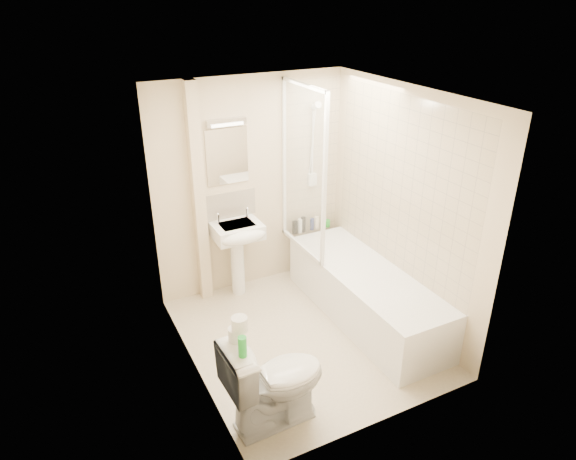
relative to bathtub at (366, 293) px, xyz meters
name	(u,v)px	position (x,y,z in m)	size (l,w,h in m)	color
floor	(303,337)	(-0.75, -0.03, -0.29)	(2.50, 2.50, 0.00)	beige
wall_back	(251,186)	(-0.75, 1.22, 0.91)	(2.20, 0.02, 2.40)	beige
wall_left	(187,256)	(-1.85, -0.03, 0.91)	(0.02, 2.50, 2.40)	beige
wall_right	(402,208)	(0.35, -0.03, 0.91)	(0.02, 2.50, 2.40)	beige
ceiling	(307,95)	(-0.75, -0.03, 2.11)	(2.20, 2.50, 0.02)	white
tile_back	(311,158)	(0.00, 1.21, 1.14)	(0.70, 0.01, 1.75)	beige
tile_right	(402,186)	(0.34, 0.00, 1.14)	(0.01, 2.10, 1.75)	beige
pipe_boxing	(199,197)	(-1.37, 1.16, 0.91)	(0.12, 0.12, 2.40)	beige
splashback	(230,205)	(-1.01, 1.21, 0.74)	(0.60, 0.01, 0.30)	beige
mirror	(227,157)	(-1.01, 1.21, 1.29)	(0.46, 0.01, 0.60)	white
strip_light	(226,122)	(-1.01, 1.19, 1.66)	(0.42, 0.07, 0.07)	silver
bathtub	(366,293)	(0.00, 0.00, 0.00)	(0.70, 2.10, 0.55)	white
shower_screen	(303,171)	(-0.35, 0.77, 1.16)	(0.04, 0.92, 1.80)	white
shower_fixture	(313,148)	(0.00, 1.17, 1.26)	(0.10, 0.16, 0.99)	white
pedestal_sink	(239,240)	(-1.01, 0.99, 0.41)	(0.52, 0.48, 1.00)	white
bottle_black_a	(295,227)	(-0.25, 1.13, 0.34)	(0.06, 0.06, 0.15)	black
bottle_white_a	(300,226)	(-0.18, 1.13, 0.35)	(0.05, 0.05, 0.17)	white
bottle_black_b	(303,224)	(-0.14, 1.13, 0.35)	(0.06, 0.06, 0.19)	black
bottle_blue	(312,224)	(-0.02, 1.13, 0.33)	(0.05, 0.05, 0.14)	navy
bottle_cream	(317,223)	(0.05, 1.13, 0.34)	(0.06, 0.06, 0.16)	#F7E4BF
bottle_white_b	(324,222)	(0.15, 1.13, 0.32)	(0.05, 0.05, 0.12)	silver
bottle_green	(327,223)	(0.19, 1.13, 0.30)	(0.07, 0.07, 0.08)	green
toilet	(275,380)	(-1.47, -0.88, 0.12)	(0.82, 0.49, 0.82)	white
toilet_roll_lower	(236,334)	(-1.74, -0.78, 0.59)	(0.12, 0.12, 0.11)	white
toilet_roll_upper	(239,324)	(-1.72, -0.81, 0.70)	(0.12, 0.12, 0.11)	white
green_bottle	(242,347)	(-1.76, -0.97, 0.61)	(0.06, 0.06, 0.16)	green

